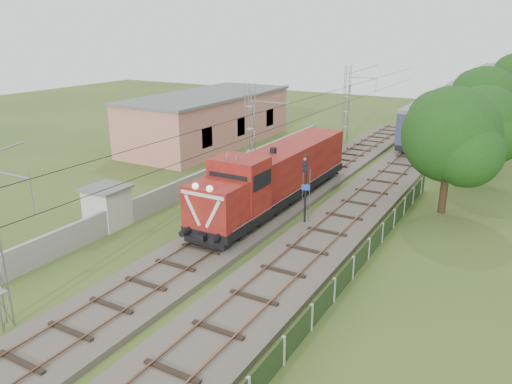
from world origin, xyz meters
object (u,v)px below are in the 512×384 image
Objects in this scene: signal_post at (305,178)px; relay_hut at (107,206)px; locomotive at (276,175)px; coach_rake at (470,89)px.

signal_post is 1.81× the size of relay_hut.
coach_rake is at bearing 84.72° from locomotive.
relay_hut is (-12.40, -62.29, -1.42)m from coach_rake.
locomotive is 11.07m from relay_hut.
signal_post reaches higher than relay_hut.
signal_post is (-1.83, -56.47, 0.44)m from coach_rake.
relay_hut is at bearing -101.26° from coach_rake.
coach_rake is 29.03× the size of relay_hut.
locomotive is 3.80× the size of signal_post.
coach_rake is at bearing 88.14° from signal_post.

